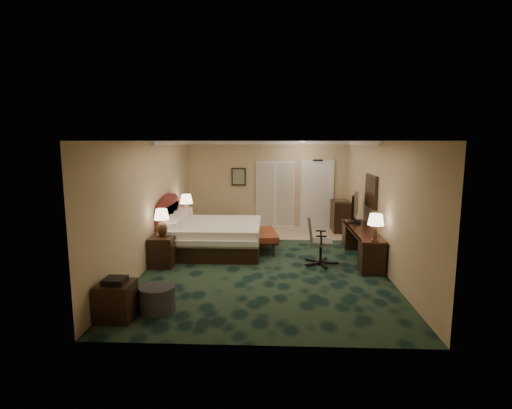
{
  "coord_description": "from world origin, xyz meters",
  "views": [
    {
      "loc": [
        0.18,
        -8.7,
        2.69
      ],
      "look_at": [
        -0.22,
        0.6,
        1.22
      ],
      "focal_mm": 28.0,
      "sensor_mm": 36.0,
      "label": 1
    }
  ],
  "objects_px": {
    "ottoman": "(157,299)",
    "desk": "(361,244)",
    "nightstand_far": "(186,228)",
    "lamp_far": "(186,206)",
    "nightstand_near": "(163,251)",
    "bed_bench": "(266,241)",
    "bed": "(214,237)",
    "desk_chair": "(321,240)",
    "lamp_near": "(162,223)",
    "side_table": "(116,301)",
    "minibar": "(340,216)",
    "tv": "(355,208)"
  },
  "relations": [
    {
      "from": "side_table",
      "to": "minibar",
      "type": "distance_m",
      "value": 7.63
    },
    {
      "from": "bed",
      "to": "ottoman",
      "type": "xyz_separation_m",
      "value": [
        -0.4,
        -3.53,
        -0.16
      ]
    },
    {
      "from": "nightstand_near",
      "to": "minibar",
      "type": "relative_size",
      "value": 0.7
    },
    {
      "from": "ottoman",
      "to": "desk",
      "type": "relative_size",
      "value": 0.23
    },
    {
      "from": "bed",
      "to": "side_table",
      "type": "xyz_separation_m",
      "value": [
        -0.94,
        -3.84,
        -0.07
      ]
    },
    {
      "from": "minibar",
      "to": "tv",
      "type": "bearing_deg",
      "value": -90.34
    },
    {
      "from": "bed_bench",
      "to": "ottoman",
      "type": "xyz_separation_m",
      "value": [
        -1.67,
        -3.74,
        -0.03
      ]
    },
    {
      "from": "bed",
      "to": "minibar",
      "type": "relative_size",
      "value": 2.46
    },
    {
      "from": "lamp_near",
      "to": "side_table",
      "type": "bearing_deg",
      "value": -89.74
    },
    {
      "from": "nightstand_far",
      "to": "bed",
      "type": "bearing_deg",
      "value": -52.84
    },
    {
      "from": "desk",
      "to": "nightstand_far",
      "type": "bearing_deg",
      "value": 157.85
    },
    {
      "from": "bed",
      "to": "minibar",
      "type": "bearing_deg",
      "value": 34.46
    },
    {
      "from": "bed",
      "to": "side_table",
      "type": "relative_size",
      "value": 3.97
    },
    {
      "from": "bed",
      "to": "minibar",
      "type": "distance_m",
      "value": 4.21
    },
    {
      "from": "bed_bench",
      "to": "lamp_near",
      "type": "bearing_deg",
      "value": -155.59
    },
    {
      "from": "lamp_near",
      "to": "lamp_far",
      "type": "relative_size",
      "value": 0.91
    },
    {
      "from": "ottoman",
      "to": "minibar",
      "type": "relative_size",
      "value": 0.62
    },
    {
      "from": "lamp_far",
      "to": "ottoman",
      "type": "relative_size",
      "value": 1.17
    },
    {
      "from": "desk_chair",
      "to": "lamp_near",
      "type": "bearing_deg",
      "value": -170.81
    },
    {
      "from": "lamp_near",
      "to": "lamp_far",
      "type": "xyz_separation_m",
      "value": [
        -0.02,
        2.53,
        -0.05
      ]
    },
    {
      "from": "desk",
      "to": "lamp_near",
      "type": "bearing_deg",
      "value": -171.48
    },
    {
      "from": "bed",
      "to": "desk_chair",
      "type": "xyz_separation_m",
      "value": [
        2.5,
        -0.96,
        0.19
      ]
    },
    {
      "from": "side_table",
      "to": "desk",
      "type": "relative_size",
      "value": 0.23
    },
    {
      "from": "bed",
      "to": "tv",
      "type": "bearing_deg",
      "value": 3.98
    },
    {
      "from": "tv",
      "to": "minibar",
      "type": "bearing_deg",
      "value": 107.25
    },
    {
      "from": "lamp_near",
      "to": "ottoman",
      "type": "xyz_separation_m",
      "value": [
        0.56,
        -2.35,
        -0.75
      ]
    },
    {
      "from": "lamp_far",
      "to": "minibar",
      "type": "xyz_separation_m",
      "value": [
        4.44,
        1.03,
        -0.44
      ]
    },
    {
      "from": "nightstand_near",
      "to": "side_table",
      "type": "bearing_deg",
      "value": -89.66
    },
    {
      "from": "bed",
      "to": "nightstand_far",
      "type": "bearing_deg",
      "value": 127.16
    },
    {
      "from": "minibar",
      "to": "ottoman",
      "type": "bearing_deg",
      "value": -123.19
    },
    {
      "from": "desk_chair",
      "to": "bed_bench",
      "type": "bearing_deg",
      "value": 141.82
    },
    {
      "from": "bed_bench",
      "to": "minibar",
      "type": "height_order",
      "value": "minibar"
    },
    {
      "from": "desk",
      "to": "tv",
      "type": "xyz_separation_m",
      "value": [
        -0.02,
        0.76,
        0.72
      ]
    },
    {
      "from": "nightstand_near",
      "to": "desk_chair",
      "type": "xyz_separation_m",
      "value": [
        3.46,
        0.24,
        0.23
      ]
    },
    {
      "from": "nightstand_near",
      "to": "nightstand_far",
      "type": "relative_size",
      "value": 1.13
    },
    {
      "from": "bed_bench",
      "to": "minibar",
      "type": "xyz_separation_m",
      "value": [
        2.2,
        2.17,
        0.23
      ]
    },
    {
      "from": "lamp_near",
      "to": "minibar",
      "type": "bearing_deg",
      "value": 38.85
    },
    {
      "from": "nightstand_near",
      "to": "nightstand_far",
      "type": "distance_m",
      "value": 2.5
    },
    {
      "from": "desk",
      "to": "tv",
      "type": "height_order",
      "value": "tv"
    },
    {
      "from": "nightstand_near",
      "to": "side_table",
      "type": "xyz_separation_m",
      "value": [
        0.02,
        -2.65,
        -0.04
      ]
    },
    {
      "from": "desk_chair",
      "to": "ottoman",
      "type": "bearing_deg",
      "value": -132.9
    },
    {
      "from": "nightstand_near",
      "to": "tv",
      "type": "relative_size",
      "value": 0.69
    },
    {
      "from": "ottoman",
      "to": "desk_chair",
      "type": "relative_size",
      "value": 0.52
    },
    {
      "from": "lamp_near",
      "to": "side_table",
      "type": "relative_size",
      "value": 1.07
    },
    {
      "from": "nightstand_far",
      "to": "lamp_far",
      "type": "xyz_separation_m",
      "value": [
        0.02,
        0.05,
        0.62
      ]
    },
    {
      "from": "bed_bench",
      "to": "nightstand_far",
      "type": "bearing_deg",
      "value": 146.64
    },
    {
      "from": "bed",
      "to": "desk",
      "type": "xyz_separation_m",
      "value": [
        3.48,
        -0.52,
        -0.01
      ]
    },
    {
      "from": "bed_bench",
      "to": "bed",
      "type": "bearing_deg",
      "value": -178.15
    },
    {
      "from": "nightstand_near",
      "to": "desk",
      "type": "relative_size",
      "value": 0.27
    },
    {
      "from": "lamp_near",
      "to": "tv",
      "type": "xyz_separation_m",
      "value": [
        4.41,
        1.42,
        0.11
      ]
    }
  ]
}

